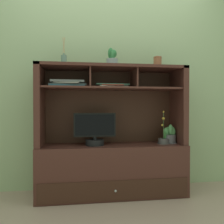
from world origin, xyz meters
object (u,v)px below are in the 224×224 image
object	(u,v)px
magazine_stack_centre	(112,86)
potted_succulent	(112,59)
potted_orchid	(163,140)
magazine_stack_left	(67,84)
ceramic_vase	(158,62)
potted_fern	(170,136)
tv_monitor	(95,132)
media_console	(112,155)
diffuser_bottle	(64,60)

from	to	relation	value
magazine_stack_centre	potted_succulent	distance (m)	0.28
potted_orchid	magazine_stack_left	size ratio (longest dim) A/B	0.96
ceramic_vase	potted_fern	bearing A→B (deg)	1.06
tv_monitor	potted_orchid	distance (m)	0.77
potted_fern	ceramic_vase	bearing A→B (deg)	-178.94
potted_orchid	potted_succulent	world-z (taller)	potted_succulent
ceramic_vase	magazine_stack_centre	bearing A→B (deg)	178.30
tv_monitor	ceramic_vase	world-z (taller)	ceramic_vase
potted_fern	magazine_stack_centre	distance (m)	0.86
potted_orchid	magazine_stack_left	world-z (taller)	magazine_stack_left
potted_fern	ceramic_vase	world-z (taller)	ceramic_vase
media_console	tv_monitor	world-z (taller)	media_console
diffuser_bottle	magazine_stack_centre	bearing A→B (deg)	-1.73
media_console	potted_fern	distance (m)	0.68
diffuser_bottle	magazine_stack_left	bearing A→B (deg)	-58.41
magazine_stack_centre	magazine_stack_left	bearing A→B (deg)	-174.14
potted_orchid	ceramic_vase	distance (m)	0.86
potted_succulent	media_console	bearing A→B (deg)	92.03
potted_fern	diffuser_bottle	size ratio (longest dim) A/B	0.71
magazine_stack_centre	potted_orchid	bearing A→B (deg)	-4.78
tv_monitor	magazine_stack_left	world-z (taller)	magazine_stack_left
diffuser_bottle	ceramic_vase	size ratio (longest dim) A/B	2.48
magazine_stack_centre	ceramic_vase	distance (m)	0.58
potted_orchid	tv_monitor	bearing A→B (deg)	-179.69
magazine_stack_left	diffuser_bottle	distance (m)	0.27
media_console	potted_orchid	world-z (taller)	media_console
potted_fern	potted_succulent	world-z (taller)	potted_succulent
media_console	potted_fern	xyz separation A→B (m)	(0.65, -0.01, 0.20)
magazine_stack_left	magazine_stack_centre	xyz separation A→B (m)	(0.47, 0.05, -0.01)
magazine_stack_left	potted_succulent	distance (m)	0.55
magazine_stack_centre	ceramic_vase	world-z (taller)	ceramic_vase
media_console	diffuser_bottle	bearing A→B (deg)	177.95
potted_fern	magazine_stack_left	size ratio (longest dim) A/B	0.56
potted_succulent	ceramic_vase	size ratio (longest dim) A/B	1.72
diffuser_bottle	tv_monitor	bearing A→B (deg)	-11.77
potted_fern	magazine_stack_centre	xyz separation A→B (m)	(-0.65, 0.01, 0.55)
magazine_stack_centre	ceramic_vase	bearing A→B (deg)	-1.70
media_console	potted_fern	size ratio (longest dim) A/B	7.34
potted_succulent	ceramic_vase	world-z (taller)	potted_succulent
tv_monitor	potted_orchid	bearing A→B (deg)	0.31
magazine_stack_left	ceramic_vase	size ratio (longest dim) A/B	3.12
diffuser_bottle	potted_fern	bearing A→B (deg)	-1.37
potted_fern	diffuser_bottle	world-z (taller)	diffuser_bottle
magazine_stack_centre	potted_succulent	world-z (taller)	potted_succulent
potted_succulent	magazine_stack_left	bearing A→B (deg)	-176.20
tv_monitor	magazine_stack_centre	xyz separation A→B (m)	(0.19, 0.05, 0.49)
diffuser_bottle	potted_succulent	bearing A→B (deg)	-3.66
magazine_stack_centre	diffuser_bottle	size ratio (longest dim) A/B	1.17
magazine_stack_left	ceramic_vase	xyz separation A→B (m)	(0.98, 0.03, 0.26)
tv_monitor	magazine_stack_centre	distance (m)	0.53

